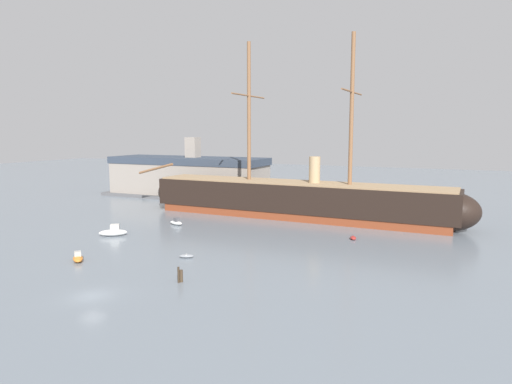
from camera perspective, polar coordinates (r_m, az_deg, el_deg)
The scene contains 13 objects.
ground_plane at distance 54.18m, azimuth -19.78°, elevation -12.12°, with size 400.00×400.00×0.00m, color slate.
tall_ship at distance 95.19m, azimuth 5.09°, elevation -0.89°, with size 75.78×15.71×36.45m.
motorboat_foreground_left at distance 68.52m, azimuth -21.31°, elevation -7.65°, with size 3.23×3.14×1.34m.
dinghy_near_centre at distance 66.41m, azimuth -8.67°, elevation -7.89°, with size 2.28×1.71×0.49m.
motorboat_mid_left at distance 82.67m, azimuth -17.36°, elevation -4.76°, with size 5.02×4.33×1.99m.
motorboat_alongside_bow at distance 89.54m, azimuth -9.91°, elevation -3.74°, with size 3.48×2.28×1.35m.
dinghy_alongside_stern at distance 78.21m, azimuth 12.01°, elevation -5.60°, with size 1.64×2.40×0.52m.
dinghy_far_left at distance 113.09m, azimuth -10.23°, elevation -1.54°, with size 2.00×1.46×0.43m.
motorboat_far_right at distance 92.17m, azimuth 19.82°, elevation -3.61°, with size 5.16×4.30×2.03m.
motorboat_distant_centre at distance 109.05m, azimuth 5.03°, elevation -1.64°, with size 1.88×3.43×1.36m.
mooring_piling_nearest at distance 55.78m, azimuth -9.63°, elevation -10.15°, with size 0.25×0.25×1.94m, color #382B1E.
mooring_piling_left_pair at distance 56.09m, azimuth -9.32°, elevation -10.29°, with size 0.43×0.43×1.46m, color #423323.
dockside_warehouse_left at distance 126.91m, azimuth -8.46°, elevation 1.85°, with size 47.71×15.91×16.31m.
Camera 1 is at (35.93, -36.43, 17.81)m, focal length 32.09 mm.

